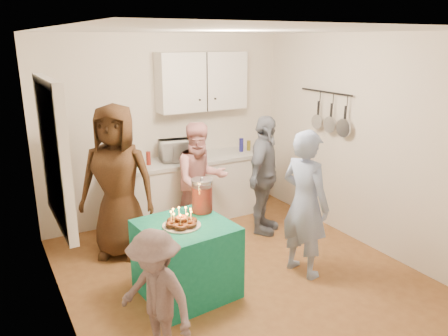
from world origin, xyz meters
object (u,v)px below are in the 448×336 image
woman_back_right (264,176)px  woman_back_left (117,182)px  microwave (179,150)px  man_birthday (305,204)px  woman_back_center (201,181)px  counter (190,191)px  punch_jar (202,197)px  child_near_left (156,297)px  party_table (186,259)px

woman_back_right → woman_back_left: bearing=130.8°
microwave → man_birthday: 2.09m
woman_back_left → woman_back_center: woman_back_left is taller
counter → man_birthday: bearing=-77.4°
punch_jar → child_near_left: (-0.91, -0.99, -0.36)m
man_birthday → woman_back_center: size_ratio=1.07×
counter → woman_back_center: bearing=-100.0°
microwave → woman_back_center: bearing=-74.7°
party_table → woman_back_right: woman_back_right is taller
woman_back_left → child_near_left: woman_back_left is taller
counter → child_near_left: child_near_left is taller
party_table → man_birthday: man_birthday is taller
woman_back_center → party_table: bearing=-117.3°
punch_jar → child_near_left: child_near_left is taller
woman_back_left → woman_back_right: 1.88m
man_birthday → woman_back_left: bearing=37.6°
party_table → woman_back_center: woman_back_center is taller
party_table → punch_jar: 0.66m
punch_jar → man_birthday: bearing=-25.4°
counter → microwave: bearing=180.0°
microwave → party_table: microwave is taller
microwave → punch_jar: (-0.40, -1.51, -0.12)m
party_table → child_near_left: (-0.62, -0.78, 0.19)m
counter → child_near_left: 2.90m
microwave → woman_back_right: 1.23m
woman_back_left → microwave: bearing=63.4°
counter → woman_back_center: 0.66m
counter → woman_back_center: size_ratio=1.45×
counter → woman_back_left: size_ratio=1.20×
party_table → counter: bearing=63.6°
child_near_left → party_table: bearing=117.8°
punch_jar → woman_back_right: 1.39m
party_table → woman_back_center: bearing=57.0°
counter → child_near_left: size_ratio=1.93×
child_near_left → woman_back_left: bearing=147.7°
woman_back_center → counter: bearing=85.8°
counter → woman_back_left: bearing=-154.9°
man_birthday → party_table: bearing=67.4°
woman_back_left → woman_back_center: size_ratio=1.21×
punch_jar → woman_back_right: bearing=27.4°
woman_back_left → punch_jar: bearing=-21.9°
punch_jar → man_birthday: man_birthday is taller
party_table → man_birthday: bearing=-11.6°
counter → microwave: microwave is taller
man_birthday → woman_back_right: size_ratio=1.03×
counter → party_table: counter is taller
counter → man_birthday: 2.07m
microwave → woman_back_left: woman_back_left is taller
man_birthday → punch_jar: bearing=53.7°
man_birthday → woman_back_right: man_birthday is taller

